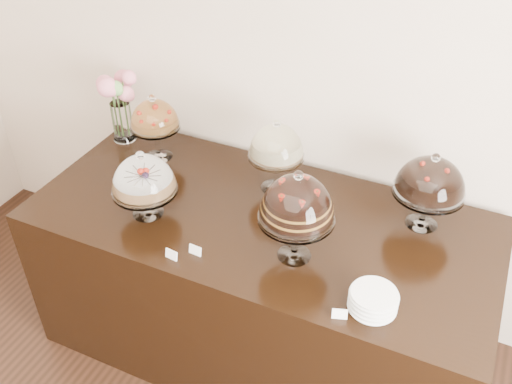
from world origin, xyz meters
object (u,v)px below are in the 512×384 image
at_px(cake_stand_dark_choco, 431,180).
at_px(cake_stand_fruit_tart, 154,118).
at_px(cake_stand_choco_layer, 297,203).
at_px(cake_stand_cheesecake, 276,145).
at_px(flower_vase, 117,97).
at_px(cake_stand_sugar_sponge, 143,178).
at_px(display_counter, 260,284).
at_px(plate_stack, 373,300).

xyz_separation_m(cake_stand_dark_choco, cake_stand_fruit_tart, (-1.42, -0.02, -0.01)).
relative_size(cake_stand_choco_layer, cake_stand_dark_choco, 1.15).
relative_size(cake_stand_cheesecake, cake_stand_fruit_tart, 1.05).
relative_size(cake_stand_cheesecake, flower_vase, 0.96).
bearing_deg(flower_vase, cake_stand_sugar_sponge, -45.70).
distance_m(cake_stand_dark_choco, cake_stand_fruit_tart, 1.42).
bearing_deg(cake_stand_fruit_tart, display_counter, -18.77).
height_order(cake_stand_cheesecake, plate_stack, cake_stand_cheesecake).
xyz_separation_m(cake_stand_choco_layer, flower_vase, (-1.25, 0.50, -0.03)).
bearing_deg(cake_stand_dark_choco, cake_stand_choco_layer, -135.67).
xyz_separation_m(cake_stand_choco_layer, cake_stand_cheesecake, (-0.27, 0.43, -0.04)).
bearing_deg(cake_stand_choco_layer, plate_stack, -21.38).
bearing_deg(cake_stand_dark_choco, plate_stack, -96.56).
distance_m(display_counter, cake_stand_choco_layer, 0.80).
bearing_deg(cake_stand_sugar_sponge, display_counter, 21.43).
distance_m(cake_stand_choco_layer, cake_stand_dark_choco, 0.64).
bearing_deg(cake_stand_dark_choco, cake_stand_cheesecake, -178.32).
bearing_deg(cake_stand_cheesecake, display_counter, -83.33).
distance_m(cake_stand_choco_layer, cake_stand_fruit_tart, 1.05).
bearing_deg(flower_vase, plate_stack, -21.84).
bearing_deg(plate_stack, flower_vase, 158.16).
xyz_separation_m(cake_stand_dark_choco, flower_vase, (-1.71, 0.06, 0.01)).
distance_m(display_counter, plate_stack, 0.87).
bearing_deg(plate_stack, cake_stand_sugar_sponge, 173.17).
relative_size(display_counter, cake_stand_choco_layer, 4.96).
xyz_separation_m(cake_stand_sugar_sponge, plate_stack, (1.13, -0.14, -0.16)).
bearing_deg(cake_stand_choco_layer, display_counter, 143.57).
bearing_deg(cake_stand_sugar_sponge, cake_stand_cheesecake, 43.28).
bearing_deg(display_counter, cake_stand_choco_layer, -36.43).
bearing_deg(plate_stack, cake_stand_cheesecake, 138.80).
relative_size(display_counter, cake_stand_sugar_sponge, 6.36).
distance_m(cake_stand_sugar_sponge, cake_stand_fruit_tart, 0.49).
bearing_deg(cake_stand_fruit_tart, cake_stand_choco_layer, -23.76).
distance_m(display_counter, cake_stand_cheesecake, 0.74).
bearing_deg(flower_vase, cake_stand_dark_choco, -1.94).
height_order(display_counter, cake_stand_dark_choco, cake_stand_dark_choco).
height_order(display_counter, plate_stack, plate_stack).
xyz_separation_m(cake_stand_cheesecake, cake_stand_fruit_tart, (-0.69, -0.00, -0.01)).
bearing_deg(cake_stand_dark_choco, cake_stand_sugar_sponge, -158.85).
distance_m(cake_stand_fruit_tart, plate_stack, 1.48).
bearing_deg(cake_stand_fruit_tart, cake_stand_sugar_sponge, -63.40).
height_order(cake_stand_dark_choco, plate_stack, cake_stand_dark_choco).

